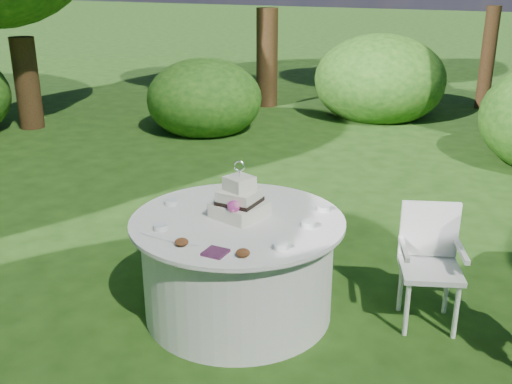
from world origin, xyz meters
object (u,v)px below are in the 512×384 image
napkins (215,252)px  cake (239,202)px  chair (430,256)px  table (238,266)px

napkins → cake: bearing=103.9°
chair → napkins: bearing=-135.8°
table → cake: 0.50m
napkins → chair: 1.61m
napkins → cake: 0.64m
table → chair: 1.40m
cake → chair: 1.43m
cake → chair: bearing=21.1°
napkins → cake: cake is taller
napkins → table: bearing=104.5°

